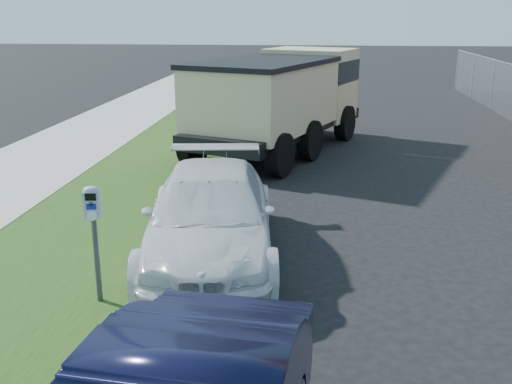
{
  "coord_description": "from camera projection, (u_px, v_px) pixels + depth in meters",
  "views": [
    {
      "loc": [
        -0.57,
        -7.3,
        3.52
      ],
      "look_at": [
        -1.4,
        1.0,
        1.0
      ],
      "focal_mm": 42.0,
      "sensor_mm": 36.0,
      "label": 1
    }
  ],
  "objects": [
    {
      "name": "ground",
      "position": [
        354.0,
        289.0,
        7.91
      ],
      "size": [
        120.0,
        120.0,
        0.0
      ],
      "primitive_type": "plane",
      "color": "black",
      "rests_on": "ground"
    },
    {
      "name": "dump_truck",
      "position": [
        282.0,
        96.0,
        15.59
      ],
      "size": [
        4.48,
        6.81,
        2.51
      ],
      "rotation": [
        0.0,
        0.0,
        -0.37
      ],
      "color": "black",
      "rests_on": "ground"
    },
    {
      "name": "streetside",
      "position": [
        22.0,
        220.0,
        10.33
      ],
      "size": [
        6.12,
        50.0,
        0.15
      ],
      "color": "gray",
      "rests_on": "ground"
    },
    {
      "name": "parking_meter",
      "position": [
        94.0,
        219.0,
        7.02
      ],
      "size": [
        0.22,
        0.16,
        1.45
      ],
      "rotation": [
        0.0,
        0.0,
        0.14
      ],
      "color": "#3F4247",
      "rests_on": "ground"
    },
    {
      "name": "white_wagon",
      "position": [
        211.0,
        216.0,
        8.74
      ],
      "size": [
        2.39,
        4.72,
        1.31
      ],
      "primitive_type": "imported",
      "rotation": [
        0.0,
        0.0,
        0.13
      ],
      "color": "silver",
      "rests_on": "ground"
    }
  ]
}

